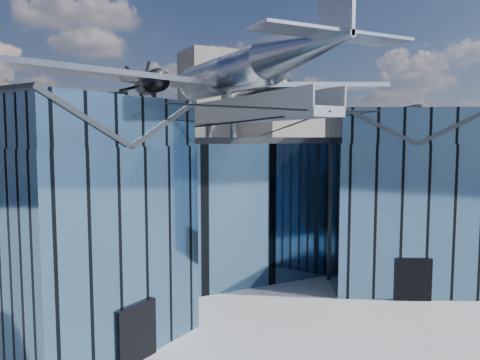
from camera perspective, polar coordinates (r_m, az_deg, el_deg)
name	(u,v)px	position (r m, az deg, el deg)	size (l,w,h in m)	color
ground_plane	(255,300)	(29.53, 1.83, -14.38)	(120.00, 120.00, 0.00)	gray
museum	(215,199)	(33.31, -3.01, -2.31)	(32.88, 24.50, 17.60)	teal
bg_towers	(107,137)	(76.28, -15.95, 5.12)	(77.00, 24.50, 26.00)	slate
tree_side_e	(447,208)	(44.93, 23.97, -3.18)	(3.60, 3.60, 5.44)	#331F14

